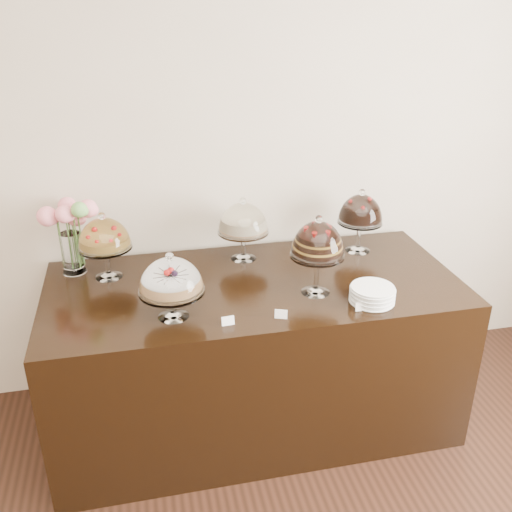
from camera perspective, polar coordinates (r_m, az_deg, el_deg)
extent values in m
cube|color=beige|center=(3.33, -2.77, 10.81)|extent=(5.00, 0.04, 3.00)
cube|color=black|center=(3.28, -0.19, -9.65)|extent=(2.20, 1.00, 0.90)
cone|color=white|center=(2.77, -8.25, -5.75)|extent=(0.15, 0.15, 0.02)
cylinder|color=white|center=(2.74, -8.34, -4.55)|extent=(0.03, 0.03, 0.11)
cylinder|color=white|center=(2.71, -8.42, -3.44)|extent=(0.31, 0.31, 0.01)
cylinder|color=tan|center=(2.69, -8.46, -2.83)|extent=(0.25, 0.25, 0.05)
sphere|color=red|center=(2.70, -7.15, -1.82)|extent=(0.02, 0.02, 0.02)
sphere|color=red|center=(2.71, -9.65, -1.80)|extent=(0.02, 0.02, 0.02)
sphere|color=red|center=(2.61, -8.72, -2.83)|extent=(0.02, 0.02, 0.02)
sphere|color=white|center=(2.63, -8.66, -0.06)|extent=(0.04, 0.04, 0.04)
cone|color=white|center=(2.97, 5.96, -3.39)|extent=(0.15, 0.15, 0.02)
cylinder|color=white|center=(2.92, 6.05, -1.61)|extent=(0.03, 0.03, 0.18)
cylinder|color=white|center=(2.88, 6.13, 0.10)|extent=(0.28, 0.28, 0.01)
cylinder|color=black|center=(2.85, 6.18, 1.16)|extent=(0.20, 0.20, 0.10)
sphere|color=red|center=(2.86, 7.12, 2.52)|extent=(0.02, 0.02, 0.02)
sphere|color=red|center=(2.88, 5.92, 2.72)|extent=(0.02, 0.02, 0.02)
sphere|color=red|center=(2.83, 5.15, 2.37)|extent=(0.02, 0.02, 0.02)
sphere|color=red|center=(2.78, 5.88, 1.93)|extent=(0.02, 0.02, 0.02)
sphere|color=red|center=(2.80, 7.13, 2.02)|extent=(0.02, 0.02, 0.02)
sphere|color=white|center=(2.80, 6.31, 3.69)|extent=(0.04, 0.04, 0.04)
cone|color=white|center=(3.32, -1.27, -0.01)|extent=(0.15, 0.15, 0.02)
cylinder|color=white|center=(3.29, -1.28, 1.28)|extent=(0.03, 0.03, 0.14)
cylinder|color=white|center=(3.26, -1.29, 2.49)|extent=(0.29, 0.29, 0.01)
cylinder|color=beige|center=(3.24, -1.30, 3.15)|extent=(0.24, 0.24, 0.07)
sphere|color=white|center=(3.19, -1.33, 5.52)|extent=(0.04, 0.04, 0.04)
cone|color=white|center=(3.47, 10.13, 0.76)|extent=(0.15, 0.15, 0.02)
cylinder|color=white|center=(3.44, 10.24, 2.12)|extent=(0.03, 0.03, 0.15)
cylinder|color=white|center=(3.41, 10.34, 3.40)|extent=(0.27, 0.27, 0.01)
cylinder|color=black|center=(3.39, 10.41, 4.18)|extent=(0.21, 0.21, 0.09)
sphere|color=red|center=(3.41, 11.23, 5.17)|extent=(0.02, 0.02, 0.02)
sphere|color=red|center=(3.39, 9.57, 5.20)|extent=(0.02, 0.02, 0.02)
sphere|color=red|center=(3.32, 10.64, 4.68)|extent=(0.02, 0.02, 0.02)
sphere|color=white|center=(3.35, 10.58, 6.27)|extent=(0.04, 0.04, 0.04)
cone|color=white|center=(3.21, -14.51, -1.80)|extent=(0.15, 0.15, 0.02)
cylinder|color=white|center=(3.17, -14.67, -0.42)|extent=(0.03, 0.03, 0.15)
cylinder|color=white|center=(3.14, -14.83, 0.88)|extent=(0.28, 0.28, 0.01)
cylinder|color=#B58735|center=(3.13, -14.88, 1.35)|extent=(0.24, 0.24, 0.04)
sphere|color=red|center=(3.13, -13.81, 2.12)|extent=(0.02, 0.02, 0.02)
sphere|color=red|center=(3.17, -14.66, 2.34)|extent=(0.02, 0.02, 0.02)
sphere|color=red|center=(3.16, -15.79, 2.11)|extent=(0.02, 0.02, 0.02)
sphere|color=red|center=(3.10, -16.09, 1.64)|extent=(0.02, 0.02, 0.02)
sphere|color=red|center=(3.06, -15.24, 1.41)|extent=(0.02, 0.02, 0.02)
sphere|color=red|center=(3.07, -14.08, 1.65)|extent=(0.02, 0.02, 0.02)
sphere|color=white|center=(3.07, -15.18, 3.88)|extent=(0.04, 0.04, 0.04)
cylinder|color=white|center=(3.27, -17.91, 0.30)|extent=(0.11, 0.11, 0.23)
cylinder|color=#476B2D|center=(3.23, -17.11, 1.78)|extent=(0.01, 0.01, 0.32)
sphere|color=pink|center=(3.17, -16.46, 4.58)|extent=(0.10, 0.10, 0.10)
cylinder|color=#476B2D|center=(3.27, -17.65, 1.38)|extent=(0.01, 0.01, 0.26)
sphere|color=pink|center=(3.24, -17.57, 3.71)|extent=(0.10, 0.10, 0.10)
cylinder|color=#476B2D|center=(3.30, -18.04, 1.94)|extent=(0.01, 0.01, 0.30)
sphere|color=pink|center=(3.31, -18.35, 4.78)|extent=(0.10, 0.10, 0.10)
cylinder|color=#476B2D|center=(3.28, -19.00, 1.38)|extent=(0.01, 0.01, 0.27)
sphere|color=pink|center=(3.27, -20.27, 3.69)|extent=(0.09, 0.09, 0.09)
cylinder|color=#476B2D|center=(3.23, -18.92, 1.37)|extent=(0.01, 0.01, 0.31)
sphere|color=pink|center=(3.17, -20.16, 3.74)|extent=(0.11, 0.11, 0.11)
cylinder|color=#476B2D|center=(3.21, -18.17, 1.47)|extent=(0.01, 0.01, 0.32)
sphere|color=pink|center=(3.12, -18.64, 3.97)|extent=(0.09, 0.09, 0.09)
cylinder|color=#476B2D|center=(3.19, -17.51, 1.68)|extent=(0.01, 0.01, 0.35)
sphere|color=#6CA750|center=(3.08, -17.26, 4.45)|extent=(0.08, 0.08, 0.08)
cylinder|color=white|center=(2.92, 11.48, -4.44)|extent=(0.22, 0.22, 0.01)
cylinder|color=white|center=(2.92, 11.50, -4.26)|extent=(0.21, 0.21, 0.01)
cylinder|color=white|center=(2.91, 11.52, -4.07)|extent=(0.22, 0.22, 0.01)
cylinder|color=white|center=(2.91, 11.54, -3.88)|extent=(0.21, 0.21, 0.01)
cylinder|color=white|center=(2.90, 11.56, -3.69)|extent=(0.22, 0.22, 0.01)
cylinder|color=white|center=(2.90, 11.57, -3.50)|extent=(0.21, 0.21, 0.01)
cylinder|color=white|center=(2.89, 11.59, -3.30)|extent=(0.22, 0.22, 0.01)
cylinder|color=white|center=(2.89, 11.61, -3.11)|extent=(0.21, 0.21, 0.01)
cube|color=white|center=(2.67, -2.82, -6.49)|extent=(0.06, 0.02, 0.04)
cube|color=white|center=(2.83, 10.50, -5.00)|extent=(0.06, 0.02, 0.04)
cube|color=white|center=(2.72, 2.51, -5.83)|extent=(0.06, 0.04, 0.04)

